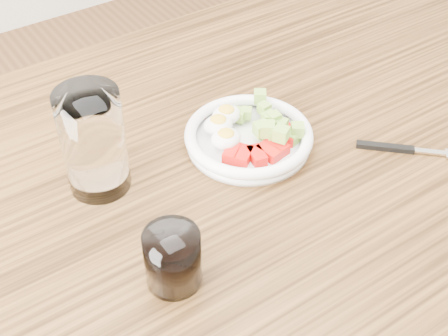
# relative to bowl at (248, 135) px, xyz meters

# --- Properties ---
(dining_table) EXTENTS (1.50, 0.90, 0.77)m
(dining_table) POSITION_rel_bowl_xyz_m (-0.07, -0.06, -0.12)
(dining_table) COLOR brown
(dining_table) RESTS_ON ground
(bowl) EXTENTS (0.19, 0.19, 0.05)m
(bowl) POSITION_rel_bowl_xyz_m (0.00, 0.00, 0.00)
(bowl) COLOR white
(bowl) RESTS_ON dining_table
(fork) EXTENTS (0.14, 0.13, 0.01)m
(fork) POSITION_rel_bowl_xyz_m (0.18, -0.14, -0.01)
(fork) COLOR black
(fork) RESTS_ON dining_table
(water_glass) EXTENTS (0.08, 0.08, 0.15)m
(water_glass) POSITION_rel_bowl_xyz_m (-0.22, 0.05, 0.06)
(water_glass) COLOR white
(water_glass) RESTS_ON dining_table
(coffee_glass) EXTENTS (0.07, 0.07, 0.08)m
(coffee_glass) POSITION_rel_bowl_xyz_m (-0.22, -0.15, 0.02)
(coffee_glass) COLOR white
(coffee_glass) RESTS_ON dining_table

